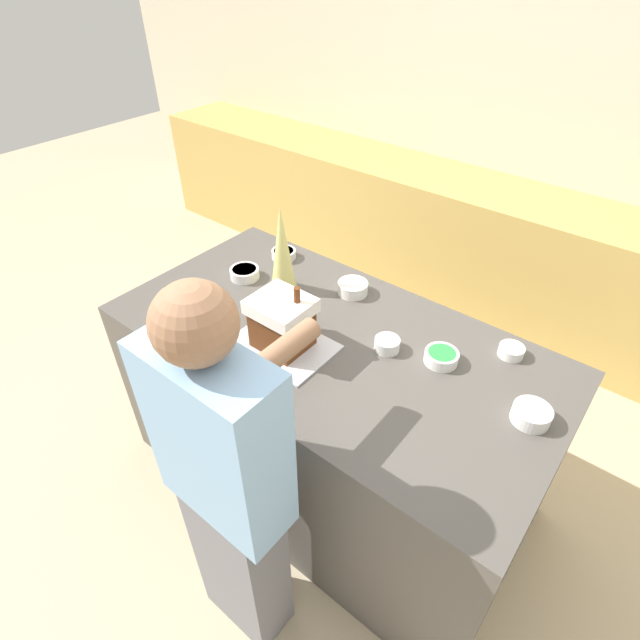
# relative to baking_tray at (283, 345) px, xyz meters

# --- Properties ---
(ground_plane) EXTENTS (12.00, 12.00, 0.00)m
(ground_plane) POSITION_rel_baking_tray_xyz_m (0.12, 0.16, -0.91)
(ground_plane) COLOR #C6B28E
(wall_back) EXTENTS (8.00, 0.05, 2.60)m
(wall_back) POSITION_rel_baking_tray_xyz_m (0.12, 2.30, 0.39)
(wall_back) COLOR beige
(wall_back) RESTS_ON ground_plane
(back_cabinet_block) EXTENTS (6.00, 0.60, 0.90)m
(back_cabinet_block) POSITION_rel_baking_tray_xyz_m (0.12, 1.98, -0.46)
(back_cabinet_block) COLOR tan
(back_cabinet_block) RESTS_ON ground_plane
(kitchen_island) EXTENTS (1.83, 0.95, 0.91)m
(kitchen_island) POSITION_rel_baking_tray_xyz_m (0.12, 0.16, -0.46)
(kitchen_island) COLOR #514C47
(kitchen_island) RESTS_ON ground_plane
(baking_tray) EXTENTS (0.39, 0.28, 0.01)m
(baking_tray) POSITION_rel_baking_tray_xyz_m (0.00, 0.00, 0.00)
(baking_tray) COLOR silver
(baking_tray) RESTS_ON kitchen_island
(gingerbread_house) EXTENTS (0.22, 0.20, 0.27)m
(gingerbread_house) POSITION_rel_baking_tray_xyz_m (0.00, 0.00, 0.12)
(gingerbread_house) COLOR #5B2D14
(gingerbread_house) RESTS_ON baking_tray
(decorative_tree) EXTENTS (0.12, 0.12, 0.40)m
(decorative_tree) POSITION_rel_baking_tray_xyz_m (-0.26, 0.30, 0.20)
(decorative_tree) COLOR #DBD675
(decorative_tree) RESTS_ON kitchen_island
(candy_bowl_far_left) EXTENTS (0.14, 0.14, 0.05)m
(candy_bowl_far_left) POSITION_rel_baking_tray_xyz_m (-0.47, 0.25, 0.02)
(candy_bowl_far_left) COLOR white
(candy_bowl_far_left) RESTS_ON kitchen_island
(candy_bowl_front_corner) EXTENTS (0.12, 0.12, 0.04)m
(candy_bowl_front_corner) POSITION_rel_baking_tray_xyz_m (-0.44, 0.50, 0.02)
(candy_bowl_front_corner) COLOR silver
(candy_bowl_front_corner) RESTS_ON kitchen_island
(candy_bowl_near_tray_left) EXTENTS (0.14, 0.14, 0.05)m
(candy_bowl_near_tray_left) POSITION_rel_baking_tray_xyz_m (0.00, 0.46, 0.03)
(candy_bowl_near_tray_left) COLOR white
(candy_bowl_near_tray_left) RESTS_ON kitchen_island
(candy_bowl_center_rear) EXTENTS (0.10, 0.10, 0.05)m
(candy_bowl_center_rear) POSITION_rel_baking_tray_xyz_m (0.33, 0.24, 0.02)
(candy_bowl_center_rear) COLOR white
(candy_bowl_center_rear) RESTS_ON kitchen_island
(candy_bowl_far_right) EXTENTS (0.13, 0.13, 0.05)m
(candy_bowl_far_right) POSITION_rel_baking_tray_xyz_m (0.53, 0.30, 0.02)
(candy_bowl_far_right) COLOR white
(candy_bowl_far_right) RESTS_ON kitchen_island
(candy_bowl_near_tray_right) EXTENTS (0.13, 0.13, 0.05)m
(candy_bowl_near_tray_right) POSITION_rel_baking_tray_xyz_m (0.90, 0.23, 0.03)
(candy_bowl_near_tray_right) COLOR white
(candy_bowl_near_tray_right) RESTS_ON kitchen_island
(candy_bowl_behind_tray) EXTENTS (0.10, 0.10, 0.04)m
(candy_bowl_behind_tray) POSITION_rel_baking_tray_xyz_m (0.72, 0.50, 0.02)
(candy_bowl_behind_tray) COLOR white
(candy_bowl_behind_tray) RESTS_ON kitchen_island
(person) EXTENTS (0.42, 0.52, 1.60)m
(person) POSITION_rel_baking_tray_xyz_m (0.26, -0.55, -0.09)
(person) COLOR slate
(person) RESTS_ON ground_plane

